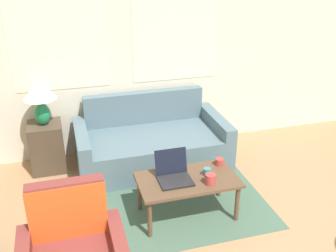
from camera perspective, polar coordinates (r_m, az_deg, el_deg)
The scene contains 10 objects.
wall_back at distance 4.86m, azimuth -6.06°, elevation 10.84°, with size 6.58×0.06×2.60m.
rug at distance 4.46m, azimuth 0.56°, elevation -8.67°, with size 1.74×2.03×0.01m.
couch at distance 4.82m, azimuth -2.49°, elevation -2.61°, with size 1.79×0.92×0.81m.
side_table at distance 4.86m, azimuth -17.14°, elevation -2.91°, with size 0.38×0.38×0.59m.
table_lamp at distance 4.61m, azimuth -18.16°, elevation 4.41°, with size 0.37×0.37×0.54m.
coffee_table at distance 3.84m, azimuth 2.87°, elevation -8.26°, with size 0.97×0.53×0.42m.
laptop at distance 3.78m, azimuth 0.83°, elevation -6.91°, with size 0.31×0.32×0.26m.
cup_navy at distance 3.86m, azimuth 5.69°, elevation -6.63°, with size 0.07×0.07×0.08m.
cup_yellow at distance 3.73m, azimuth 6.16°, elevation -7.66°, with size 0.10×0.10×0.10m.
cup_white at distance 4.05m, azimuth 7.45°, elevation -5.16°, with size 0.09×0.09×0.07m.
Camera 1 is at (-0.82, -0.96, 2.46)m, focal length 42.00 mm.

